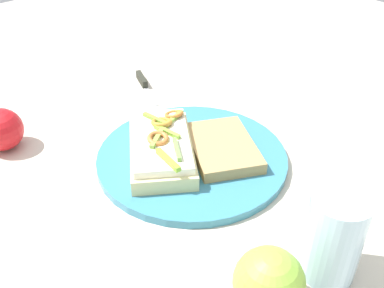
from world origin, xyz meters
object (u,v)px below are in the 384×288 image
(plate, at_px, (192,158))
(drinking_glass, at_px, (333,237))
(bread_slice_side, at_px, (222,147))
(apple_2, at_px, (1,129))
(sandwich, at_px, (161,146))
(apple_0, at_px, (269,282))
(knife, at_px, (144,83))

(plate, bearing_deg, drinking_glass, -6.48)
(bread_slice_side, relative_size, drinking_glass, 1.23)
(plate, bearing_deg, apple_2, -139.99)
(apple_2, distance_m, drinking_glass, 0.54)
(sandwich, relative_size, drinking_glass, 1.78)
(sandwich, height_order, drinking_glass, drinking_glass)
(plate, height_order, apple_2, apple_2)
(apple_0, xyz_separation_m, knife, (-0.51, 0.23, -0.03))
(sandwich, relative_size, knife, 1.61)
(plate, bearing_deg, apple_0, -25.78)
(apple_2, bearing_deg, bread_slice_side, 41.86)
(apple_2, height_order, knife, apple_2)
(apple_0, distance_m, drinking_glass, 0.10)
(plate, height_order, knife, knife)
(apple_0, bearing_deg, bread_slice_side, 144.23)
(apple_0, height_order, apple_2, apple_0)
(sandwich, bearing_deg, drinking_glass, -142.46)
(apple_2, bearing_deg, plate, 40.01)
(apple_0, distance_m, knife, 0.56)
(bread_slice_side, distance_m, knife, 0.30)
(plate, xyz_separation_m, sandwich, (-0.03, -0.04, 0.03))
(bread_slice_side, bearing_deg, sandwich, 82.60)
(plate, xyz_separation_m, drinking_glass, (0.27, -0.03, 0.05))
(sandwich, bearing_deg, plate, -91.01)
(plate, relative_size, apple_2, 4.30)
(apple_2, relative_size, drinking_glass, 0.62)
(apple_0, relative_size, apple_2, 1.11)
(apple_2, bearing_deg, sandwich, 37.71)
(plate, bearing_deg, knife, 158.32)
(apple_0, height_order, knife, apple_0)
(bread_slice_side, relative_size, apple_2, 1.99)
(sandwich, distance_m, knife, 0.27)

